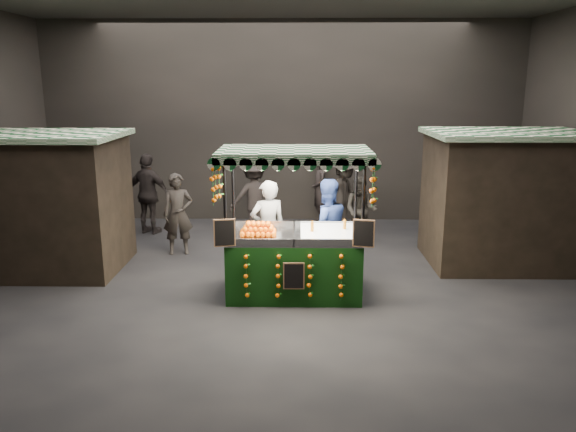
{
  "coord_description": "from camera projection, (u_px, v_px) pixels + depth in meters",
  "views": [
    {
      "loc": [
        0.37,
        -9.15,
        3.51
      ],
      "look_at": [
        0.22,
        0.23,
        1.24
      ],
      "focal_mm": 34.69,
      "sensor_mm": 36.0,
      "label": 1
    }
  ],
  "objects": [
    {
      "name": "shopper_5",
      "position": [
        486.0,
        204.0,
        12.1
      ],
      "size": [
        1.65,
        1.47,
        1.81
      ],
      "rotation": [
        0.0,
        0.0,
        2.47
      ],
      "color": "black",
      "rests_on": "ground"
    },
    {
      "name": "neighbour_stall_right",
      "position": [
        504.0,
        198.0,
        10.8
      ],
      "size": [
        3.0,
        2.2,
        2.6
      ],
      "color": "black",
      "rests_on": "ground"
    },
    {
      "name": "market_hall",
      "position": [
        274.0,
        90.0,
        8.93
      ],
      "size": [
        12.1,
        10.1,
        5.05
      ],
      "color": "black",
      "rests_on": "ground"
    },
    {
      "name": "shopper_1",
      "position": [
        361.0,
        210.0,
        12.18
      ],
      "size": [
        0.87,
        0.76,
        1.53
      ],
      "rotation": [
        0.0,
        0.0,
        -0.27
      ],
      "color": "#292521",
      "rests_on": "ground"
    },
    {
      "name": "shopper_6",
      "position": [
        320.0,
        190.0,
        13.98
      ],
      "size": [
        0.51,
        0.69,
        1.72
      ],
      "rotation": [
        0.0,
        0.0,
        -1.39
      ],
      "color": "#2A2422",
      "rests_on": "ground"
    },
    {
      "name": "shopper_7",
      "position": [
        254.0,
        197.0,
        12.92
      ],
      "size": [
        1.3,
        0.98,
        1.79
      ],
      "rotation": [
        0.0,
        0.0,
        -2.84
      ],
      "color": "#2D2624",
      "rests_on": "ground"
    },
    {
      "name": "neighbour_stall_left",
      "position": [
        44.0,
        202.0,
        10.46
      ],
      "size": [
        3.0,
        2.2,
        2.6
      ],
      "color": "black",
      "rests_on": "ground"
    },
    {
      "name": "vendor_grey",
      "position": [
        268.0,
        229.0,
        10.11
      ],
      "size": [
        0.76,
        0.63,
        1.8
      ],
      "rotation": [
        0.0,
        0.0,
        3.49
      ],
      "color": "gray",
      "rests_on": "ground"
    },
    {
      "name": "juice_stall",
      "position": [
        295.0,
        251.0,
        9.24
      ],
      "size": [
        2.54,
        1.49,
        2.46
      ],
      "color": "black",
      "rests_on": "ground"
    },
    {
      "name": "ground",
      "position": [
        275.0,
        288.0,
        9.72
      ],
      "size": [
        12.0,
        12.0,
        0.0
      ],
      "primitive_type": "plane",
      "color": "black",
      "rests_on": "ground"
    },
    {
      "name": "shopper_0",
      "position": [
        178.0,
        214.0,
        11.49
      ],
      "size": [
        0.69,
        0.52,
        1.69
      ],
      "rotation": [
        0.0,
        0.0,
        0.21
      ],
      "color": "#2C2723",
      "rests_on": "ground"
    },
    {
      "name": "shopper_2",
      "position": [
        149.0,
        194.0,
        13.02
      ],
      "size": [
        1.2,
        0.81,
        1.9
      ],
      "rotation": [
        0.0,
        0.0,
        2.8
      ],
      "color": "black",
      "rests_on": "ground"
    },
    {
      "name": "vendor_blue",
      "position": [
        326.0,
        228.0,
        10.16
      ],
      "size": [
        1.04,
        0.91,
        1.82
      ],
      "rotation": [
        0.0,
        0.0,
        3.43
      ],
      "color": "navy",
      "rests_on": "ground"
    },
    {
      "name": "shopper_4",
      "position": [
        97.0,
        204.0,
        12.06
      ],
      "size": [
        0.94,
        0.66,
        1.83
      ],
      "rotation": [
        0.0,
        0.0,
        3.23
      ],
      "color": "#2E2825",
      "rests_on": "ground"
    },
    {
      "name": "shopper_3",
      "position": [
        344.0,
        194.0,
        13.21
      ],
      "size": [
        1.26,
        1.31,
        1.79
      ],
      "rotation": [
        0.0,
        0.0,
        0.86
      ],
      "color": "#2B2623",
      "rests_on": "ground"
    }
  ]
}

